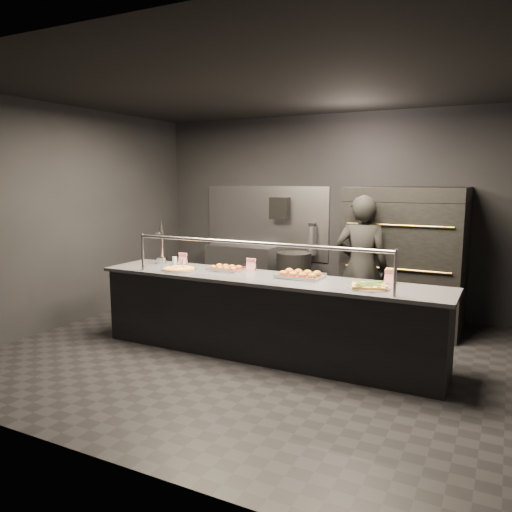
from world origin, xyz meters
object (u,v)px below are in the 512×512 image
beer_tap (162,251)px  slider_tray_b (300,275)px  pizza_oven (406,257)px  trash_bin (294,281)px  towel_dispenser (280,208)px  square_pizza (369,286)px  prep_shelf (240,272)px  worker (361,267)px  slider_tray_a (226,268)px  service_counter (265,316)px  round_pizza (179,269)px  fire_extinguisher (312,240)px

beer_tap → slider_tray_b: size_ratio=1.11×
pizza_oven → trash_bin: (-1.70, 0.15, -0.52)m
towel_dispenser → beer_tap: (-0.70, -2.19, -0.47)m
square_pizza → beer_tap: bearing=175.0°
trash_bin → towel_dispenser: bearing=139.6°
pizza_oven → beer_tap: (-2.80, -1.70, 0.12)m
prep_shelf → worker: 2.68m
beer_tap → slider_tray_a: beer_tap is taller
square_pizza → slider_tray_b: bearing=166.9°
service_counter → beer_tap: size_ratio=7.19×
service_counter → beer_tap: beer_tap is taller
prep_shelf → round_pizza: 2.52m
fire_extinguisher → square_pizza: bearing=-57.7°
beer_tap → slider_tray_a: bearing=-2.8°
beer_tap → square_pizza: 2.81m
square_pizza → fire_extinguisher: bearing=122.3°
service_counter → trash_bin: bearing=103.8°
service_counter → pizza_oven: pizza_oven is taller
slider_tray_a → square_pizza: bearing=-6.2°
slider_tray_b → trash_bin: slider_tray_b is taller
square_pizza → worker: (-0.41, 1.22, -0.03)m
towel_dispenser → round_pizza: 2.58m
slider_tray_a → prep_shelf: bearing=114.7°
square_pizza → trash_bin: (-1.70, 2.10, -0.49)m
service_counter → slider_tray_a: (-0.60, 0.15, 0.48)m
slider_tray_b → towel_dispenser: bearing=119.5°
service_counter → prep_shelf: (-1.60, 2.32, -0.01)m
slider_tray_b → pizza_oven: bearing=64.6°
pizza_oven → beer_tap: bearing=-148.7°
prep_shelf → beer_tap: beer_tap is taller
pizza_oven → beer_tap: pizza_oven is taller
slider_tray_b → square_pizza: slider_tray_b is taller
beer_tap → towel_dispenser: bearing=72.3°
service_counter → fire_extinguisher: bearing=98.3°
fire_extinguisher → slider_tray_b: 2.37m
pizza_oven → round_pizza: bearing=-139.0°
fire_extinguisher → trash_bin: size_ratio=0.57×
prep_shelf → round_pizza: bearing=-78.6°
square_pizza → trash_bin: 2.74m
round_pizza → slider_tray_b: bearing=9.8°
slider_tray_b → worker: worker is taller
service_counter → towel_dispenser: size_ratio=11.71×
worker → prep_shelf: bearing=-36.5°
pizza_oven → square_pizza: (-0.01, -1.94, -0.03)m
worker → round_pizza: bearing=23.3°
round_pizza → trash_bin: round_pizza is taller
towel_dispenser → fire_extinguisher: towel_dispenser is taller
round_pizza → prep_shelf: bearing=101.4°
slider_tray_b → trash_bin: (-0.87, 1.91, -0.50)m
service_counter → trash_bin: (-0.50, 2.05, -0.02)m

